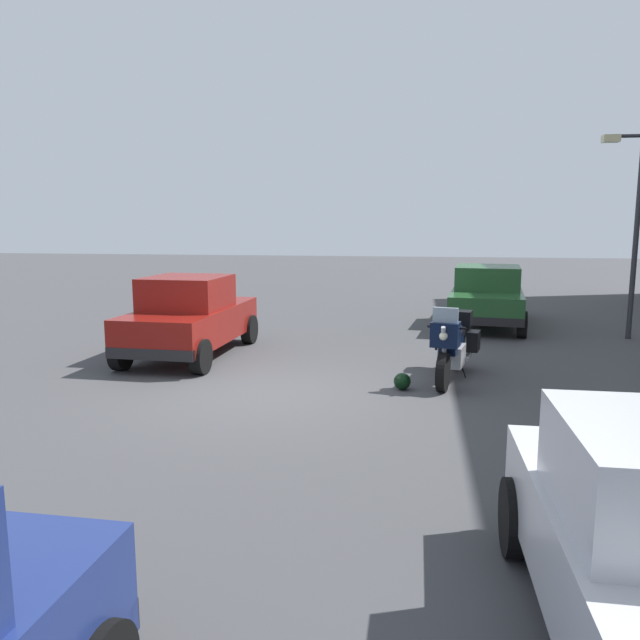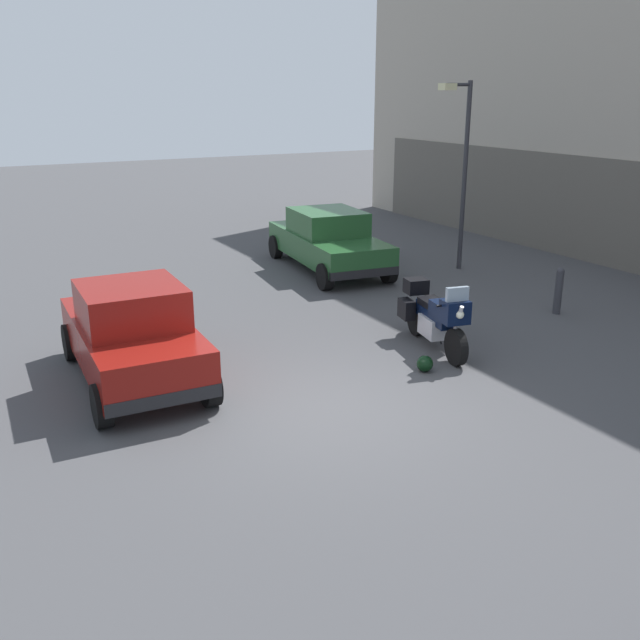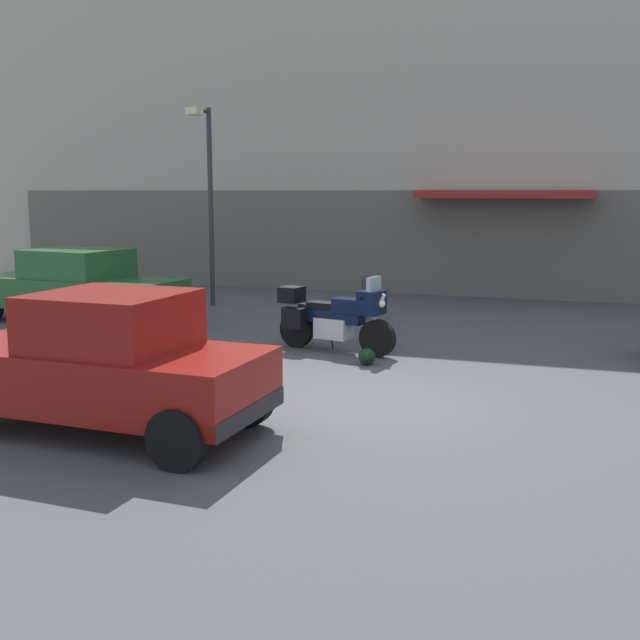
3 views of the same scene
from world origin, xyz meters
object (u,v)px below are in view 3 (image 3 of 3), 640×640
at_px(helmet, 367,356).
at_px(car_sedan_far, 80,286).
at_px(car_hatchback_near, 105,364).
at_px(bollard_curbside, 365,295).
at_px(motorcycle, 334,317).
at_px(streetlamp_curbside, 207,187).

distance_m(helmet, car_sedan_far, 7.25).
distance_m(car_hatchback_near, bollard_curbside, 8.76).
bearing_deg(motorcycle, car_sedan_far, -179.19).
distance_m(car_sedan_far, streetlamp_curbside, 3.95).
bearing_deg(car_sedan_far, bollard_curbside, -150.83).
bearing_deg(motorcycle, bollard_curbside, 108.90).
bearing_deg(bollard_curbside, car_hatchback_near, -94.40).
height_order(car_hatchback_near, bollard_curbside, car_hatchback_near).
height_order(car_sedan_far, streetlamp_curbside, streetlamp_curbside).
xyz_separation_m(car_hatchback_near, car_sedan_far, (-5.00, 6.39, -0.03)).
relative_size(motorcycle, bollard_curbside, 2.24).
xyz_separation_m(motorcycle, helmet, (0.83, -0.83, -0.48)).
relative_size(helmet, bollard_curbside, 0.28).
xyz_separation_m(streetlamp_curbside, bollard_curbside, (4.09, -0.61, -2.35)).
relative_size(helmet, car_sedan_far, 0.06).
distance_m(motorcycle, streetlamp_curbside, 6.54).
xyz_separation_m(motorcycle, bollard_curbside, (-0.42, 3.56, -0.09)).
relative_size(car_hatchback_near, bollard_curbside, 3.93).
distance_m(motorcycle, helmet, 1.27).
height_order(car_hatchback_near, car_sedan_far, car_hatchback_near).
bearing_deg(car_hatchback_near, bollard_curbside, -92.40).
relative_size(motorcycle, streetlamp_curbside, 0.47).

